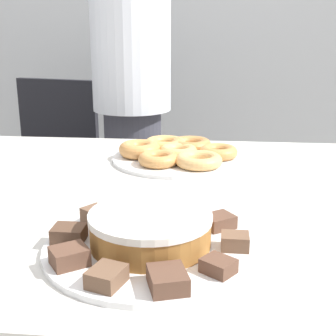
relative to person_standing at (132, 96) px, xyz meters
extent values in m
cube|color=silver|center=(0.14, -0.83, -0.12)|extent=(1.75, 1.04, 0.03)
cylinder|color=#383842|center=(0.00, 0.00, -0.46)|extent=(0.23, 0.23, 0.81)
cylinder|color=silver|center=(0.00, 0.00, 0.26)|extent=(0.30, 0.30, 0.64)
cylinder|color=black|center=(-0.44, 0.06, -0.85)|extent=(0.44, 0.44, 0.01)
cylinder|color=#262626|center=(-0.44, 0.06, -0.64)|extent=(0.06, 0.06, 0.42)
cube|color=black|center=(-0.44, 0.06, -0.41)|extent=(0.53, 0.53, 0.04)
cube|color=black|center=(-0.39, 0.26, -0.18)|extent=(0.39, 0.12, 0.42)
cylinder|color=white|center=(0.22, -1.11, -0.10)|extent=(0.36, 0.36, 0.01)
cylinder|color=white|center=(0.22, -0.55, -0.10)|extent=(0.37, 0.37, 0.01)
cylinder|color=#9E662D|center=(0.22, -1.11, -0.07)|extent=(0.20, 0.20, 0.04)
cylinder|color=white|center=(0.22, -1.11, -0.04)|extent=(0.20, 0.20, 0.01)
cube|color=brown|center=(0.36, -1.11, -0.08)|extent=(0.05, 0.04, 0.03)
cube|color=brown|center=(0.33, -1.03, -0.08)|extent=(0.07, 0.07, 0.02)
cube|color=#513828|center=(0.26, -0.98, -0.08)|extent=(0.06, 0.07, 0.02)
cube|color=brown|center=(0.18, -0.98, -0.08)|extent=(0.06, 0.06, 0.02)
cube|color=brown|center=(0.11, -1.03, -0.08)|extent=(0.06, 0.06, 0.03)
cube|color=#513828|center=(0.08, -1.11, -0.08)|extent=(0.05, 0.05, 0.03)
cube|color=brown|center=(0.11, -1.19, -0.08)|extent=(0.07, 0.07, 0.03)
cube|color=brown|center=(0.18, -1.24, -0.08)|extent=(0.06, 0.06, 0.02)
cube|color=brown|center=(0.26, -1.24, -0.08)|extent=(0.07, 0.07, 0.03)
cube|color=brown|center=(0.33, -1.19, -0.08)|extent=(0.06, 0.06, 0.02)
torus|color=#E5AD66|center=(0.22, -0.55, -0.08)|extent=(0.10, 0.10, 0.03)
torus|color=#E5AD66|center=(0.28, -0.64, -0.08)|extent=(0.12, 0.12, 0.03)
torus|color=#D18E4C|center=(0.34, -0.55, -0.07)|extent=(0.11, 0.11, 0.03)
torus|color=#C68447|center=(0.26, -0.48, -0.07)|extent=(0.12, 0.12, 0.03)
torus|color=tan|center=(0.18, -0.48, -0.07)|extent=(0.12, 0.12, 0.03)
torus|color=#D18E4C|center=(0.12, -0.56, -0.07)|extent=(0.12, 0.12, 0.04)
torus|color=#D18E4C|center=(0.18, -0.64, -0.08)|extent=(0.11, 0.11, 0.03)
camera|label=1|loc=(0.32, -1.81, 0.25)|focal=50.00mm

